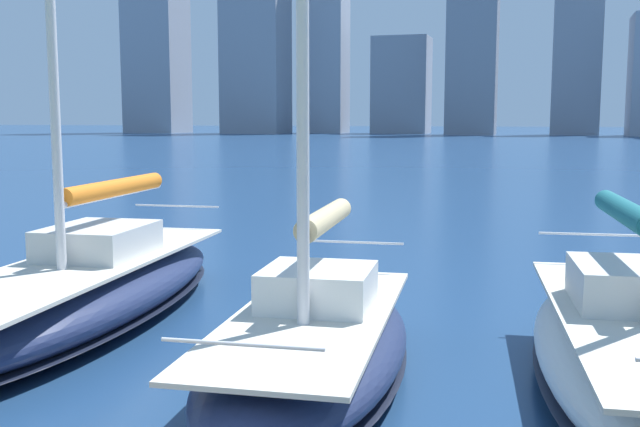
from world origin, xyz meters
TOP-DOWN VIEW (x-y plane):
  - city_skyline at (5.63, -156.43)m, footprint 173.80×21.74m
  - sailboat_teal at (-4.37, -5.93)m, footprint 3.15×7.74m
  - sailboat_tan at (-0.28, -5.37)m, footprint 3.01×6.76m
  - sailboat_orange at (4.44, -7.12)m, footprint 3.46×9.47m

SIDE VIEW (x-z plane):
  - sailboat_tan at x=-0.28m, z-range -4.12..5.32m
  - sailboat_orange at x=4.44m, z-range -4.69..5.98m
  - sailboat_teal at x=-4.37m, z-range -4.24..5.59m
  - city_skyline at x=5.63m, z-range -3.47..44.83m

